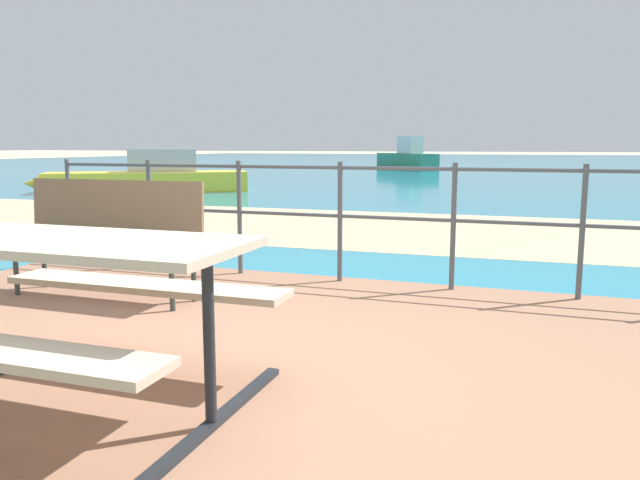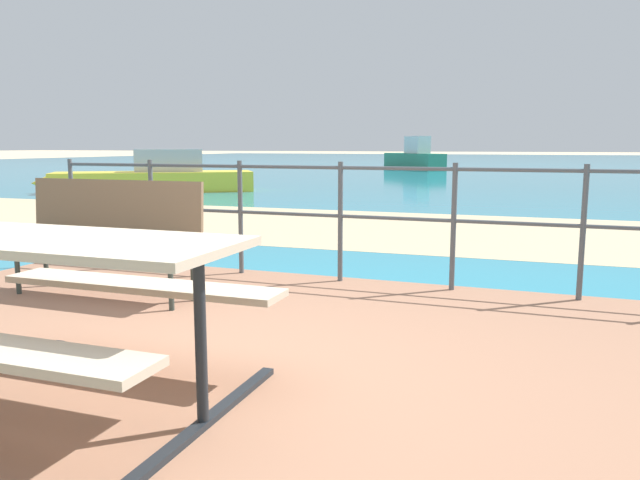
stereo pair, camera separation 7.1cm
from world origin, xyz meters
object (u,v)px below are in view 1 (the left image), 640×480
picnic_table (72,281)px  boat_mid (405,158)px  park_bench (108,228)px  boat_near (148,178)px

picnic_table → boat_mid: size_ratio=0.35×
picnic_table → boat_mid: (-4.78, 29.81, -0.08)m
park_bench → boat_mid: size_ratio=0.34×
boat_near → picnic_table: bearing=90.3°
picnic_table → park_bench: 2.20m
picnic_table → boat_mid: boat_mid is taller
picnic_table → boat_near: (-8.02, 11.94, -0.27)m
picnic_table → park_bench: park_bench is taller
boat_near → boat_mid: size_ratio=1.12×
park_bench → boat_near: (-6.77, 10.13, -0.22)m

